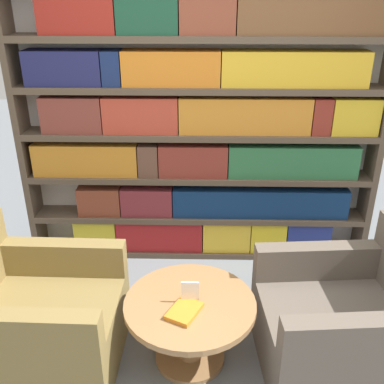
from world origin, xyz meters
name	(u,v)px	position (x,y,z in m)	size (l,w,h in m)	color
ground_plane	(196,384)	(0.00, 0.00, 0.00)	(14.00, 14.00, 0.00)	slate
bookshelf	(202,133)	(0.02, 1.50, 1.09)	(2.87, 0.30, 2.19)	silver
armchair_left	(36,321)	(-1.00, 0.19, 0.30)	(0.96, 0.84, 0.87)	olive
armchair_right	(346,325)	(0.92, 0.19, 0.30)	(1.00, 0.89, 0.87)	brown
coffee_table	(190,319)	(-0.04, 0.20, 0.33)	(0.80, 0.80, 0.45)	olive
table_sign	(190,294)	(-0.04, 0.20, 0.52)	(0.11, 0.06, 0.15)	black
stray_book	(184,311)	(-0.07, 0.10, 0.47)	(0.23, 0.26, 0.03)	orange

